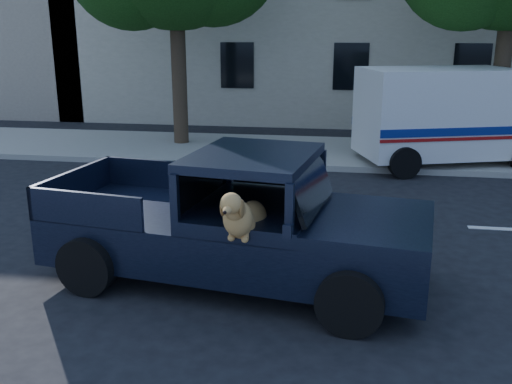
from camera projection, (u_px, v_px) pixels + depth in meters
ground at (270, 299)px, 7.66m from camera, size 120.00×120.00×0.00m
far_sidewalk at (312, 152)px, 16.37m from camera, size 60.00×4.00×0.15m
lane_stripes at (401, 224)px, 10.58m from camera, size 21.60×0.14×0.01m
building_main at (407, 0)px, 21.60m from camera, size 26.00×6.00×9.00m
pickup_truck at (230, 238)px, 8.09m from camera, size 5.54×3.08×1.89m
mail_truck at (446, 124)px, 14.69m from camera, size 5.03×3.49×2.53m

